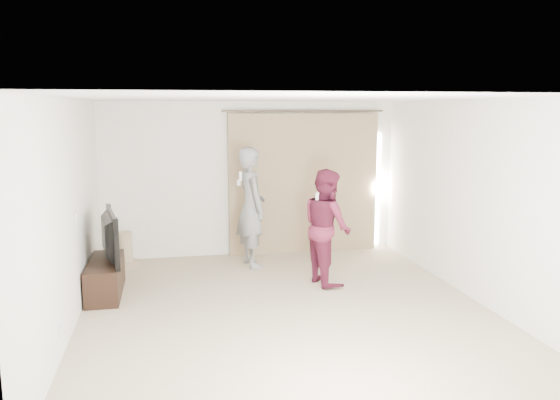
% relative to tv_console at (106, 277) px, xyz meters
% --- Properties ---
extents(floor, '(5.50, 5.50, 0.00)m').
position_rel_tv_console_xyz_m(floor, '(2.27, -1.05, -0.23)').
color(floor, '#C5B194').
rests_on(floor, ground).
extents(wall_back, '(5.00, 0.04, 2.60)m').
position_rel_tv_console_xyz_m(wall_back, '(2.27, 1.70, 1.07)').
color(wall_back, white).
rests_on(wall_back, ground).
extents(wall_left, '(0.04, 5.50, 2.60)m').
position_rel_tv_console_xyz_m(wall_left, '(-0.23, -1.05, 1.07)').
color(wall_left, white).
rests_on(wall_left, ground).
extents(ceiling, '(5.00, 5.50, 0.01)m').
position_rel_tv_console_xyz_m(ceiling, '(2.27, -1.05, 2.37)').
color(ceiling, white).
rests_on(ceiling, wall_back).
extents(curtain, '(2.80, 0.11, 2.46)m').
position_rel_tv_console_xyz_m(curtain, '(3.18, 1.63, 0.97)').
color(curtain, tan).
rests_on(curtain, ground).
extents(tv_console, '(0.42, 1.21, 0.46)m').
position_rel_tv_console_xyz_m(tv_console, '(0.00, 0.00, 0.00)').
color(tv_console, black).
rests_on(tv_console, ground).
extents(tv, '(0.36, 1.18, 0.68)m').
position_rel_tv_console_xyz_m(tv, '(0.00, 0.00, 0.57)').
color(tv, black).
rests_on(tv, tv_console).
extents(scratching_post, '(0.41, 0.41, 0.55)m').
position_rel_tv_console_xyz_m(scratching_post, '(0.17, 1.35, -0.01)').
color(scratching_post, tan).
rests_on(scratching_post, ground).
extents(person_man, '(0.56, 0.76, 1.90)m').
position_rel_tv_console_xyz_m(person_man, '(2.14, 0.95, 0.72)').
color(person_man, gray).
rests_on(person_man, ground).
extents(person_woman, '(0.75, 0.90, 1.65)m').
position_rel_tv_console_xyz_m(person_woman, '(3.06, -0.11, 0.59)').
color(person_woman, maroon).
rests_on(person_woman, ground).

